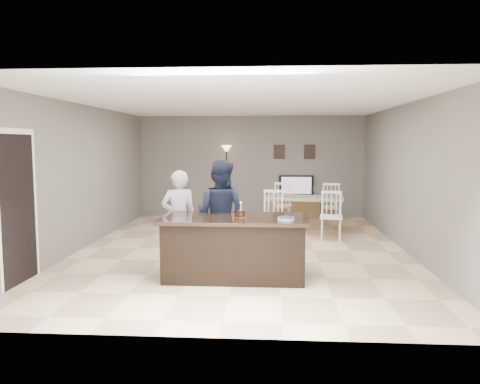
# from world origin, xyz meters

# --- Properties ---
(floor) EXTENTS (8.00, 8.00, 0.00)m
(floor) POSITION_xyz_m (0.00, 0.00, 0.00)
(floor) COLOR beige
(floor) RESTS_ON ground
(room_shell) EXTENTS (8.00, 8.00, 8.00)m
(room_shell) POSITION_xyz_m (0.00, 0.00, 1.68)
(room_shell) COLOR slate
(room_shell) RESTS_ON floor
(kitchen_island) EXTENTS (2.15, 1.10, 0.90)m
(kitchen_island) POSITION_xyz_m (0.00, -1.80, 0.45)
(kitchen_island) COLOR black
(kitchen_island) RESTS_ON floor
(tv_console) EXTENTS (1.20, 0.40, 0.60)m
(tv_console) POSITION_xyz_m (1.20, 3.77, 0.30)
(tv_console) COLOR brown
(tv_console) RESTS_ON floor
(television) EXTENTS (0.91, 0.12, 0.53)m
(television) POSITION_xyz_m (1.20, 3.84, 0.86)
(television) COLOR black
(television) RESTS_ON tv_console
(tv_screen_glow) EXTENTS (0.78, 0.00, 0.78)m
(tv_screen_glow) POSITION_xyz_m (1.20, 3.76, 0.87)
(tv_screen_glow) COLOR #CC6A16
(tv_screen_glow) RESTS_ON tv_console
(picture_frames) EXTENTS (1.10, 0.02, 0.38)m
(picture_frames) POSITION_xyz_m (1.15, 3.98, 1.75)
(picture_frames) COLOR black
(picture_frames) RESTS_ON room_shell
(doorway) EXTENTS (0.00, 2.10, 2.65)m
(doorway) POSITION_xyz_m (-2.99, -2.30, 1.26)
(doorway) COLOR black
(doorway) RESTS_ON floor
(woman) EXTENTS (0.65, 0.52, 1.54)m
(woman) POSITION_xyz_m (-0.95, -1.17, 0.77)
(woman) COLOR silver
(woman) RESTS_ON floor
(man) EXTENTS (1.01, 0.90, 1.71)m
(man) POSITION_xyz_m (-0.27, -1.25, 0.86)
(man) COLOR #171D33
(man) RESTS_ON floor
(birthday_cake) EXTENTS (0.15, 0.15, 0.23)m
(birthday_cake) POSITION_xyz_m (0.10, -1.85, 0.96)
(birthday_cake) COLOR gold
(birthday_cake) RESTS_ON kitchen_island
(plate_stack) EXTENTS (0.25, 0.25, 0.04)m
(plate_stack) POSITION_xyz_m (0.75, -2.03, 0.92)
(plate_stack) COLOR white
(plate_stack) RESTS_ON kitchen_island
(dining_table) EXTENTS (1.83, 2.08, 1.03)m
(dining_table) POSITION_xyz_m (1.28, 1.79, 0.66)
(dining_table) COLOR #A37958
(dining_table) RESTS_ON floor
(floor_lamp) EXTENTS (0.29, 0.29, 1.92)m
(floor_lamp) POSITION_xyz_m (-0.65, 3.79, 1.49)
(floor_lamp) COLOR black
(floor_lamp) RESTS_ON floor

